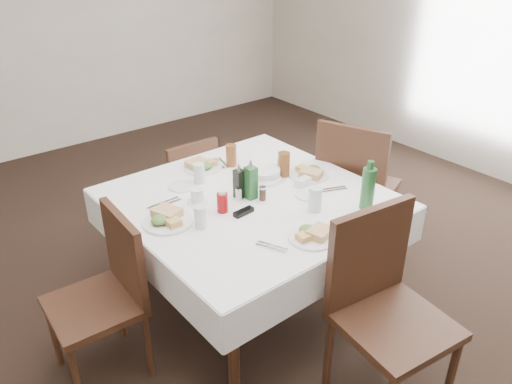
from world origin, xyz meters
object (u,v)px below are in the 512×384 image
Objects in this scene: water_s at (315,199)px; oil_cruet_dark at (239,183)px; chair_north at (188,185)px; water_n at (199,173)px; chair_south at (382,298)px; water_e at (283,163)px; oil_cruet_green at (251,181)px; bread_basket at (264,174)px; ketchup_bottle at (222,202)px; green_bottle at (368,188)px; chair_west at (109,287)px; coffee_mug at (197,196)px; dining_table at (250,208)px; water_w at (200,217)px; chair_east at (354,181)px.

oil_cruet_dark reaches higher than water_s.
water_n reaches higher than chair_north.
chair_south reaches higher than chair_north.
water_s is at bearing -110.29° from water_e.
oil_cruet_green reaches higher than chair_north.
bread_basket is (0.34, -0.22, -0.03)m from water_n.
ketchup_bottle is 0.46× the size of green_bottle.
chair_west is 3.20× the size of green_bottle.
coffee_mug is (-0.64, 0.02, -0.03)m from water_e.
water_n is 0.95× the size of ketchup_bottle.
water_e is 0.42m from oil_cruet_dark.
chair_south is at bearing -83.19° from oil_cruet_dark.
water_n is 0.41m from bread_basket.
water_s is (0.12, -1.19, 0.35)m from chair_north.
green_bottle is (0.56, -0.85, 0.07)m from water_n.
chair_south is at bearing -45.11° from chair_west.
water_n is 0.25m from coffee_mug.
dining_table is 0.42m from water_s.
water_s is (0.19, -0.35, 0.14)m from dining_table.
bread_basket is at bearing 82.18° from chair_south.
oil_cruet_dark is 0.19m from ketchup_bottle.
oil_cruet_dark is at bearing -24.75° from coffee_mug.
water_n is at bearing 155.89° from water_e.
coffee_mug is at bearing 151.03° from oil_cruet_green.
water_w is 0.27m from coffee_mug.
oil_cruet_dark is at bearing -168.12° from water_e.
water_w is (-0.28, -0.44, -0.00)m from water_n.
chair_west is 1.19m from water_s.
chair_west is 0.96m from oil_cruet_green.
green_bottle is at bearing -35.71° from ketchup_bottle.
chair_west is at bearing 161.16° from water_s.
chair_west is 1.31m from water_e.
water_s is 0.67m from coffee_mug.
chair_west is 4.12× the size of oil_cruet_dark.
dining_table is at bearing 118.67° from water_s.
chair_east is 3.59× the size of green_bottle.
water_e is 0.64m from coffee_mug.
chair_south is 1.24m from chair_east.
water_s is 1.14× the size of water_w.
dining_table is at bearing 13.91° from water_w.
chair_east reaches higher than water_e.
chair_north is (0.07, 0.84, -0.21)m from dining_table.
chair_north is at bearing 112.06° from water_e.
oil_cruet_dark is (-0.05, 0.03, 0.17)m from dining_table.
water_w is at bearing 119.07° from chair_south.
bread_basket reaches higher than dining_table.
oil_cruet_green is 1.91× the size of ketchup_bottle.
water_w is at bearing -116.99° from chair_north.
ketchup_bottle is at bearing -169.83° from dining_table.
green_bottle reaches higher than oil_cruet_dark.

